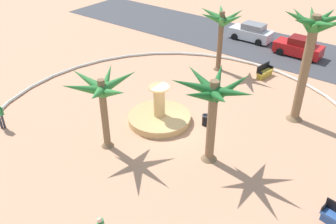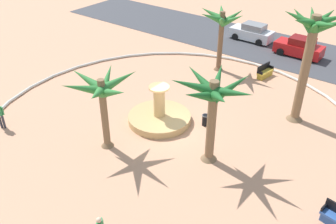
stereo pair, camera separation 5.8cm
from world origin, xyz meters
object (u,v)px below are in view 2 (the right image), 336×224
(person_pedestrian_stroll, at_px, (0,114))
(palm_tree_by_curb, at_px, (213,99))
(palm_tree_near_fountain, at_px, (221,24))
(trash_bin, at_px, (205,120))
(fountain, at_px, (159,117))
(parked_car_second, at_px, (299,47))
(parked_car_leftmost, at_px, (252,33))
(palm_tree_mid_plaza, at_px, (102,93))
(palm_tree_far_side, at_px, (311,42))
(bench_west, at_px, (265,73))

(person_pedestrian_stroll, bearing_deg, palm_tree_by_curb, 23.61)
(palm_tree_near_fountain, height_order, trash_bin, palm_tree_near_fountain)
(fountain, distance_m, parked_car_second, 15.72)
(trash_bin, xyz_separation_m, parked_car_leftmost, (-4.30, 14.94, 0.39))
(parked_car_second, bearing_deg, palm_tree_by_curb, -85.57)
(palm_tree_mid_plaza, xyz_separation_m, person_pedestrian_stroll, (-6.36, -2.57, -2.48))
(person_pedestrian_stroll, height_order, parked_car_second, person_pedestrian_stroll)
(palm_tree_by_curb, bearing_deg, parked_car_leftmost, 109.40)
(palm_tree_near_fountain, height_order, parked_car_second, palm_tree_near_fountain)
(palm_tree_far_side, xyz_separation_m, bench_west, (-4.11, 4.43, -4.81))
(palm_tree_by_curb, bearing_deg, trash_bin, 125.39)
(palm_tree_mid_plaza, bearing_deg, palm_tree_by_curb, 25.52)
(parked_car_leftmost, xyz_separation_m, parked_car_second, (4.92, -0.93, 0.00))
(palm_tree_mid_plaza, height_order, person_pedestrian_stroll, palm_tree_mid_plaza)
(palm_tree_mid_plaza, height_order, palm_tree_far_side, palm_tree_far_side)
(palm_tree_near_fountain, relative_size, palm_tree_mid_plaza, 1.11)
(parked_car_leftmost, bearing_deg, palm_tree_far_side, -52.27)
(fountain, distance_m, parked_car_leftmost, 16.43)
(palm_tree_far_side, bearing_deg, palm_tree_mid_plaza, -129.06)
(parked_car_leftmost, bearing_deg, palm_tree_by_curb, -70.60)
(fountain, bearing_deg, parked_car_second, 78.54)
(palm_tree_mid_plaza, relative_size, bench_west, 2.70)
(fountain, relative_size, palm_tree_near_fountain, 0.79)
(palm_tree_by_curb, xyz_separation_m, palm_tree_mid_plaza, (-5.19, -2.48, -0.33))
(person_pedestrian_stroll, bearing_deg, palm_tree_near_fountain, 67.86)
(palm_tree_near_fountain, relative_size, parked_car_second, 1.24)
(parked_car_leftmost, distance_m, parked_car_second, 5.00)
(palm_tree_far_side, bearing_deg, bench_west, 132.86)
(palm_tree_far_side, xyz_separation_m, trash_bin, (-4.16, -4.01, -4.77))
(palm_tree_mid_plaza, distance_m, parked_car_leftmost, 20.31)
(fountain, relative_size, palm_tree_by_curb, 0.78)
(palm_tree_far_side, bearing_deg, parked_car_leftmost, 127.73)
(fountain, relative_size, bench_west, 2.36)
(bench_west, bearing_deg, palm_tree_by_curb, -80.50)
(person_pedestrian_stroll, relative_size, parked_car_second, 0.42)
(bench_west, bearing_deg, trash_bin, -90.32)
(palm_tree_far_side, distance_m, person_pedestrian_stroll, 18.61)
(person_pedestrian_stroll, bearing_deg, bench_west, 59.07)
(palm_tree_mid_plaza, xyz_separation_m, trash_bin, (3.29, 5.17, -3.04))
(palm_tree_far_side, height_order, person_pedestrian_stroll, palm_tree_far_side)
(palm_tree_far_side, bearing_deg, parked_car_second, 109.51)
(palm_tree_by_curb, distance_m, person_pedestrian_stroll, 12.92)
(fountain, bearing_deg, bench_west, 75.43)
(palm_tree_by_curb, bearing_deg, person_pedestrian_stroll, -156.39)
(palm_tree_far_side, bearing_deg, palm_tree_near_fountain, 156.07)
(palm_tree_mid_plaza, distance_m, palm_tree_far_side, 11.94)
(palm_tree_by_curb, bearing_deg, fountain, 163.53)
(trash_bin, height_order, parked_car_second, parked_car_second)
(palm_tree_near_fountain, relative_size, palm_tree_by_curb, 1.00)
(bench_west, xyz_separation_m, trash_bin, (-0.05, -8.44, 0.04))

